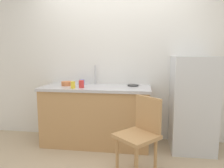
% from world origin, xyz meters
% --- Properties ---
extents(ground_plane, '(8.00, 8.00, 0.00)m').
position_xyz_m(ground_plane, '(0.00, 0.00, 0.00)').
color(ground_plane, tan).
extents(back_wall, '(4.80, 0.10, 2.54)m').
position_xyz_m(back_wall, '(0.00, 1.00, 1.27)').
color(back_wall, silver).
rests_on(back_wall, ground_plane).
extents(cabinet_base, '(1.57, 0.60, 0.84)m').
position_xyz_m(cabinet_base, '(-0.27, 0.65, 0.42)').
color(cabinet_base, tan).
rests_on(cabinet_base, ground_plane).
extents(countertop, '(1.61, 0.64, 0.04)m').
position_xyz_m(countertop, '(-0.27, 0.65, 0.86)').
color(countertop, '#B7B7BC').
rests_on(countertop, cabinet_base).
extents(faucet, '(0.02, 0.02, 0.30)m').
position_xyz_m(faucet, '(-0.33, 0.90, 1.03)').
color(faucet, '#B7B7BC').
rests_on(faucet, countertop).
extents(refrigerator, '(0.58, 0.58, 1.34)m').
position_xyz_m(refrigerator, '(1.12, 0.66, 0.67)').
color(refrigerator, silver).
rests_on(refrigerator, ground_plane).
extents(chair, '(0.56, 0.56, 0.89)m').
position_xyz_m(chair, '(0.41, -0.12, 0.50)').
color(chair, tan).
rests_on(chair, ground_plane).
extents(terracotta_bowl, '(0.16, 0.16, 0.06)m').
position_xyz_m(terracotta_bowl, '(-0.73, 0.67, 0.92)').
color(terracotta_bowl, '#C67042').
rests_on(terracotta_bowl, countertop).
extents(hotplate, '(0.17, 0.17, 0.02)m').
position_xyz_m(hotplate, '(0.28, 0.78, 0.89)').
color(hotplate, '#2D2D2D').
rests_on(hotplate, countertop).
extents(cup_yellow, '(0.06, 0.06, 0.10)m').
position_xyz_m(cup_yellow, '(-0.55, 0.44, 0.93)').
color(cup_yellow, yellow).
rests_on(cup_yellow, countertop).
extents(cup_blue, '(0.08, 0.08, 0.08)m').
position_xyz_m(cup_blue, '(-0.53, 0.82, 0.92)').
color(cup_blue, blue).
rests_on(cup_blue, countertop).
extents(cup_red, '(0.08, 0.08, 0.11)m').
position_xyz_m(cup_red, '(-0.45, 0.51, 0.94)').
color(cup_red, red).
rests_on(cup_red, countertop).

